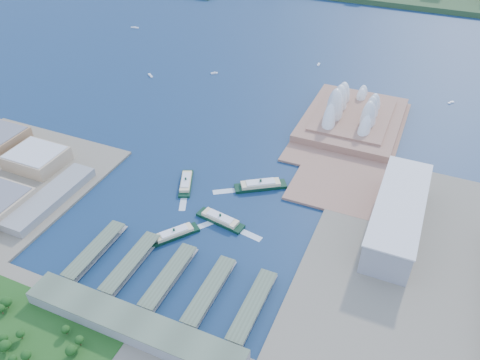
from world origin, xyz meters
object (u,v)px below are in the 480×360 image
at_px(ferry_b, 261,184).
at_px(ferry_d, 220,218).
at_px(opera_house, 355,104).
at_px(ferry_c, 174,232).
at_px(toaster_building, 397,215).
at_px(ferry_a, 186,181).

relative_size(ferry_b, ferry_d, 1.10).
bearing_deg(opera_house, ferry_d, -107.57).
bearing_deg(ferry_c, toaster_building, -116.90).
xyz_separation_m(ferry_a, ferry_b, (83.00, 30.09, 0.89)).
height_order(ferry_b, ferry_d, ferry_b).
distance_m(opera_house, toaster_building, 219.62).
xyz_separation_m(ferry_c, ferry_d, (34.03, 39.19, 0.24)).
bearing_deg(ferry_d, ferry_c, 148.62).
distance_m(ferry_a, ferry_b, 88.29).
distance_m(ferry_c, ferry_d, 51.90).
height_order(opera_house, ferry_a, opera_house).
bearing_deg(ferry_a, opera_house, 32.66).
distance_m(opera_house, ferry_c, 323.95).
height_order(opera_house, ferry_c, opera_house).
height_order(toaster_building, ferry_c, toaster_building).
relative_size(ferry_a, ferry_c, 0.98).
distance_m(opera_house, ferry_d, 275.84).
relative_size(ferry_c, ferry_d, 0.95).
bearing_deg(ferry_a, toaster_building, -18.65).
bearing_deg(ferry_c, opera_house, -74.13).
relative_size(ferry_b, ferry_c, 1.16).
height_order(toaster_building, ferry_b, toaster_building).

